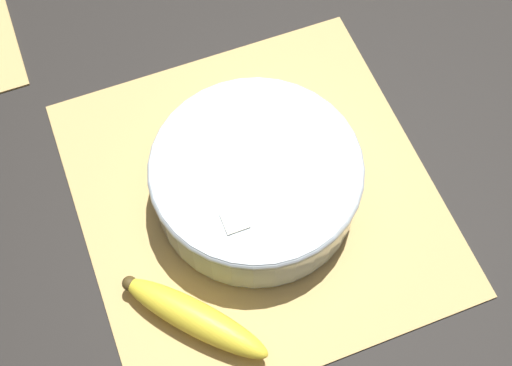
# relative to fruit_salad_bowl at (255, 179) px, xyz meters

# --- Properties ---
(ground_plane) EXTENTS (6.00, 6.00, 0.00)m
(ground_plane) POSITION_rel_fruit_salad_bowl_xyz_m (0.00, -0.00, -0.05)
(ground_plane) COLOR black
(bamboo_mat_center) EXTENTS (0.44, 0.42, 0.01)m
(bamboo_mat_center) POSITION_rel_fruit_salad_bowl_xyz_m (0.00, -0.00, -0.04)
(bamboo_mat_center) COLOR tan
(bamboo_mat_center) RESTS_ON ground_plane
(fruit_salad_bowl) EXTENTS (0.25, 0.25, 0.08)m
(fruit_salad_bowl) POSITION_rel_fruit_salad_bowl_xyz_m (0.00, 0.00, 0.00)
(fruit_salad_bowl) COLOR silver
(fruit_salad_bowl) RESTS_ON bamboo_mat_center
(whole_banana) EXTENTS (0.16, 0.15, 0.04)m
(whole_banana) POSITION_rel_fruit_salad_bowl_xyz_m (-0.13, 0.12, -0.02)
(whole_banana) COLOR yellow
(whole_banana) RESTS_ON bamboo_mat_center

